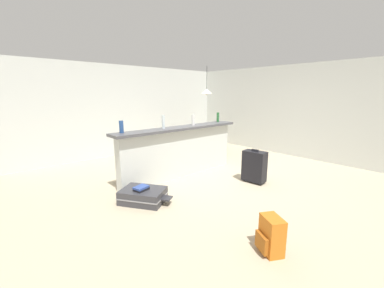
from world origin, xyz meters
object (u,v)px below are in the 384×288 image
Objects in this scene: bottle_blue at (121,127)px; bottle_white at (193,120)px; bottle_green at (218,117)px; suitcase_upright_black at (254,166)px; dining_chair_near_partition at (215,136)px; bottle_clear at (163,122)px; suitcase_flat_charcoal at (143,196)px; backpack_orange at (271,236)px; book_stack at (141,188)px; dining_table at (204,130)px; pendant_lamp at (207,91)px.

bottle_white reaches higher than bottle_blue.
bottle_green is 0.34× the size of suitcase_upright_black.
dining_chair_near_partition is at bearing 61.48° from suitcase_upright_black.
bottle_clear is (0.84, -0.07, 0.02)m from bottle_blue.
suitcase_upright_black is (-1.14, -2.09, -0.19)m from dining_chair_near_partition.
bottle_clear is 0.28× the size of dining_chair_near_partition.
backpack_orange is (0.37, -2.06, 0.09)m from suitcase_flat_charcoal.
suitcase_flat_charcoal is 0.15m from book_stack.
suitcase_upright_black is 2.25m from book_stack.
dining_table is at bearing 28.46° from bottle_clear.
bottle_white reaches higher than dining_chair_near_partition.
book_stack is at bearing -149.84° from dining_table.
dining_chair_near_partition is at bearing 23.52° from suitcase_flat_charcoal.
dining_table is at bearing 20.83° from bottle_blue.
bottle_clear is 2.88m from backpack_orange.
backpack_orange reaches higher than suitcase_flat_charcoal.
dining_table is at bearing 53.82° from backpack_orange.
suitcase_flat_charcoal is at bearing -91.43° from bottle_blue.
suitcase_upright_black is (-0.41, -1.35, -0.84)m from bottle_green.
bottle_green is 2.81m from book_stack.
bottle_blue is 3.53m from dining_table.
backpack_orange is (-1.74, -1.39, -0.13)m from suitcase_upright_black.
suitcase_upright_black reaches higher than book_stack.
dining_table is 1.15m from pendant_lamp.
bottle_white reaches higher than bottle_green.
suitcase_upright_black is (2.11, -0.68, 0.22)m from suitcase_flat_charcoal.
bottle_white reaches higher than backpack_orange.
dining_chair_near_partition is 3.56m from suitcase_flat_charcoal.
book_stack is at bearing -145.53° from bottle_clear.
book_stack is (-2.15, 0.66, -0.08)m from suitcase_upright_black.
pendant_lamp is (2.45, 1.24, 0.60)m from bottle_clear.
bottle_green reaches higher than book_stack.
suitcase_flat_charcoal is (-2.52, -0.68, -1.06)m from bottle_green.
bottle_blue reaches higher than suitcase_flat_charcoal.
bottle_clear is 2.81m from pendant_lamp.
dining_chair_near_partition is 3.59m from book_stack.
bottle_blue is at bearing 177.58° from bottle_white.
bottle_blue is at bearing 85.26° from book_stack.
backpack_orange is (0.36, -2.73, -0.96)m from bottle_blue.
bottle_green is 0.27× the size of pendant_lamp.
book_stack is (-2.56, -0.69, -0.92)m from bottle_green.
bottle_white is 1.60m from suitcase_upright_black.
backpack_orange is (-2.93, -3.90, -1.59)m from pendant_lamp.
pendant_lamp reaches higher than bottle_clear.
pendant_lamp is at bearing 64.60° from suitcase_upright_black.
dining_chair_near_partition is 2.39m from suitcase_upright_black.
suitcase_flat_charcoal is at bearing -150.91° from pendant_lamp.
bottle_white is 1.05× the size of bottle_green.
bottle_clear is 0.24× the size of dining_table.
bottle_white is (0.79, 0.00, -0.01)m from bottle_clear.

